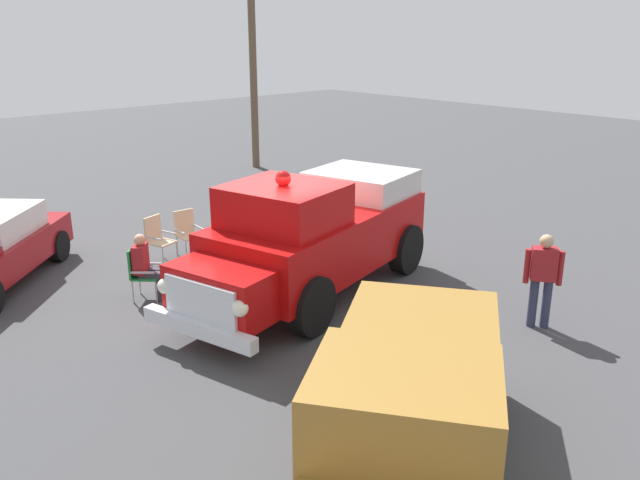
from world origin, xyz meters
The scene contains 9 objects.
ground_plane centered at (0.00, 0.00, 0.00)m, with size 60.00×60.00×0.00m, color #424244.
vintage_fire_truck centered at (-0.52, 0.47, 1.20)m, with size 6.29×3.57×2.59m.
parked_pickup centered at (2.39, 5.30, 0.99)m, with size 4.98×4.19×1.90m.
lawn_chair_near_truck centered at (2.09, -1.53, 0.59)m, with size 0.69×0.69×1.02m.
lawn_chair_by_car centered at (0.81, -3.17, 0.59)m, with size 0.62×0.62×1.02m.
lawn_chair_spare centered at (0.08, -3.13, 0.59)m, with size 0.54×0.53×1.02m.
spectator_seated centered at (2.00, -1.44, 0.70)m, with size 0.64×0.64×1.29m.
spectator_standing centered at (-2.36, 4.23, 0.96)m, with size 0.46×0.58×1.68m.
utility_pole centered at (-6.94, -9.80, 3.43)m, with size 1.66×0.63×6.57m.
Camera 1 is at (7.36, 9.21, 4.97)m, focal length 36.51 mm.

